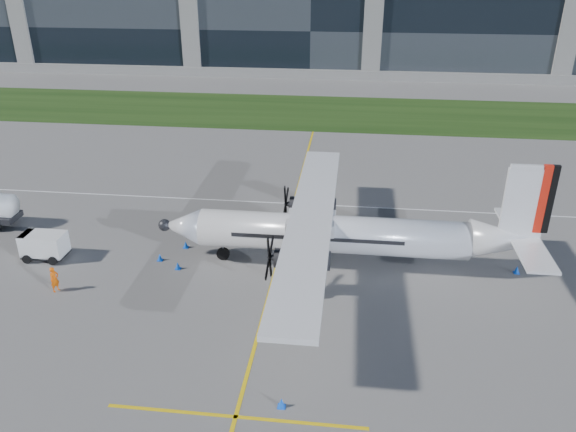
{
  "coord_description": "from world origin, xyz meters",
  "views": [
    {
      "loc": [
        7.62,
        -24.68,
        19.03
      ],
      "look_at": [
        3.7,
        8.23,
        3.46
      ],
      "focal_mm": 35.0,
      "sensor_mm": 36.0,
      "label": 1
    }
  ],
  "objects_px": {
    "baggage_tug": "(45,246)",
    "safety_cone_nose_stbd": "(186,245)",
    "safety_cone_stbdwing": "(325,191)",
    "safety_cone_fwd": "(160,257)",
    "safety_cone_portwing": "(282,403)",
    "safety_cone_nose_port": "(178,266)",
    "turboprop_aircraft": "(347,214)",
    "ground_crew_person": "(54,278)",
    "safety_cone_tail": "(517,270)"
  },
  "relations": [
    {
      "from": "baggage_tug",
      "to": "safety_cone_nose_stbd",
      "type": "relative_size",
      "value": 6.14
    },
    {
      "from": "safety_cone_stbdwing",
      "to": "safety_cone_fwd",
      "type": "distance_m",
      "value": 16.69
    },
    {
      "from": "safety_cone_portwing",
      "to": "safety_cone_fwd",
      "type": "height_order",
      "value": "same"
    },
    {
      "from": "safety_cone_nose_port",
      "to": "safety_cone_portwing",
      "type": "bearing_deg",
      "value": -53.95
    },
    {
      "from": "safety_cone_stbdwing",
      "to": "baggage_tug",
      "type": "bearing_deg",
      "value": -143.49
    },
    {
      "from": "baggage_tug",
      "to": "safety_cone_stbdwing",
      "type": "bearing_deg",
      "value": 36.51
    },
    {
      "from": "turboprop_aircraft",
      "to": "safety_cone_stbdwing",
      "type": "distance_m",
      "value": 13.01
    },
    {
      "from": "turboprop_aircraft",
      "to": "baggage_tug",
      "type": "bearing_deg",
      "value": -176.5
    },
    {
      "from": "baggage_tug",
      "to": "ground_crew_person",
      "type": "relative_size",
      "value": 1.62
    },
    {
      "from": "turboprop_aircraft",
      "to": "baggage_tug",
      "type": "relative_size",
      "value": 8.38
    },
    {
      "from": "safety_cone_portwing",
      "to": "turboprop_aircraft",
      "type": "bearing_deg",
      "value": 79.13
    },
    {
      "from": "turboprop_aircraft",
      "to": "safety_cone_nose_port",
      "type": "bearing_deg",
      "value": -171.64
    },
    {
      "from": "ground_crew_person",
      "to": "safety_cone_nose_stbd",
      "type": "height_order",
      "value": "ground_crew_person"
    },
    {
      "from": "safety_cone_tail",
      "to": "ground_crew_person",
      "type": "bearing_deg",
      "value": -169.04
    },
    {
      "from": "safety_cone_fwd",
      "to": "safety_cone_nose_port",
      "type": "bearing_deg",
      "value": -31.8
    },
    {
      "from": "safety_cone_fwd",
      "to": "safety_cone_tail",
      "type": "distance_m",
      "value": 23.79
    },
    {
      "from": "turboprop_aircraft",
      "to": "safety_cone_stbdwing",
      "type": "height_order",
      "value": "turboprop_aircraft"
    },
    {
      "from": "baggage_tug",
      "to": "safety_cone_stbdwing",
      "type": "xyz_separation_m",
      "value": [
        18.35,
        13.58,
        -0.67
      ]
    },
    {
      "from": "safety_cone_nose_stbd",
      "to": "safety_cone_nose_port",
      "type": "distance_m",
      "value": 2.96
    },
    {
      "from": "safety_cone_tail",
      "to": "turboprop_aircraft",
      "type": "bearing_deg",
      "value": -177.44
    },
    {
      "from": "ground_crew_person",
      "to": "safety_cone_portwing",
      "type": "distance_m",
      "value": 17.2
    },
    {
      "from": "baggage_tug",
      "to": "turboprop_aircraft",
      "type": "bearing_deg",
      "value": 3.5
    },
    {
      "from": "safety_cone_portwing",
      "to": "safety_cone_tail",
      "type": "distance_m",
      "value": 19.43
    },
    {
      "from": "safety_cone_stbdwing",
      "to": "safety_cone_tail",
      "type": "distance_m",
      "value": 17.78
    },
    {
      "from": "turboprop_aircraft",
      "to": "safety_cone_nose_stbd",
      "type": "bearing_deg",
      "value": 173.29
    },
    {
      "from": "baggage_tug",
      "to": "safety_cone_fwd",
      "type": "xyz_separation_m",
      "value": [
        7.86,
        0.6,
        -0.67
      ]
    },
    {
      "from": "safety_cone_nose_port",
      "to": "baggage_tug",
      "type": "bearing_deg",
      "value": 177.76
    },
    {
      "from": "safety_cone_fwd",
      "to": "turboprop_aircraft",
      "type": "bearing_deg",
      "value": 2.97
    },
    {
      "from": "turboprop_aircraft",
      "to": "ground_crew_person",
      "type": "relative_size",
      "value": 13.59
    },
    {
      "from": "safety_cone_portwing",
      "to": "safety_cone_tail",
      "type": "bearing_deg",
      "value": 44.89
    },
    {
      "from": "safety_cone_nose_stbd",
      "to": "safety_cone_nose_port",
      "type": "xyz_separation_m",
      "value": [
        0.32,
        -2.94,
        0.0
      ]
    },
    {
      "from": "safety_cone_portwing",
      "to": "safety_cone_tail",
      "type": "height_order",
      "value": "same"
    },
    {
      "from": "safety_cone_fwd",
      "to": "safety_cone_nose_port",
      "type": "distance_m",
      "value": 1.83
    },
    {
      "from": "safety_cone_stbdwing",
      "to": "safety_cone_tail",
      "type": "relative_size",
      "value": 1.0
    },
    {
      "from": "safety_cone_nose_stbd",
      "to": "safety_cone_fwd",
      "type": "xyz_separation_m",
      "value": [
        -1.24,
        -1.98,
        0.0
      ]
    },
    {
      "from": "safety_cone_nose_stbd",
      "to": "safety_cone_stbdwing",
      "type": "distance_m",
      "value": 14.38
    },
    {
      "from": "baggage_tug",
      "to": "safety_cone_fwd",
      "type": "distance_m",
      "value": 7.91
    },
    {
      "from": "turboprop_aircraft",
      "to": "baggage_tug",
      "type": "height_order",
      "value": "turboprop_aircraft"
    },
    {
      "from": "safety_cone_tail",
      "to": "safety_cone_nose_stbd",
      "type": "bearing_deg",
      "value": 177.9
    },
    {
      "from": "baggage_tug",
      "to": "safety_cone_nose_port",
      "type": "distance_m",
      "value": 9.44
    },
    {
      "from": "safety_cone_nose_stbd",
      "to": "safety_cone_stbdwing",
      "type": "xyz_separation_m",
      "value": [
        9.25,
        11.01,
        0.0
      ]
    },
    {
      "from": "safety_cone_stbdwing",
      "to": "turboprop_aircraft",
      "type": "bearing_deg",
      "value": -80.59
    },
    {
      "from": "ground_crew_person",
      "to": "safety_cone_portwing",
      "type": "xyz_separation_m",
      "value": [
        15.15,
        -8.11,
        -0.7
      ]
    },
    {
      "from": "safety_cone_portwing",
      "to": "baggage_tug",
      "type": "bearing_deg",
      "value": 146.17
    },
    {
      "from": "baggage_tug",
      "to": "safety_cone_tail",
      "type": "height_order",
      "value": "baggage_tug"
    },
    {
      "from": "ground_crew_person",
      "to": "safety_cone_fwd",
      "type": "distance_m",
      "value": 6.85
    },
    {
      "from": "turboprop_aircraft",
      "to": "safety_cone_fwd",
      "type": "xyz_separation_m",
      "value": [
        -12.53,
        -0.65,
        -3.61
      ]
    },
    {
      "from": "safety_cone_portwing",
      "to": "safety_cone_nose_port",
      "type": "height_order",
      "value": "same"
    },
    {
      "from": "baggage_tug",
      "to": "safety_cone_portwing",
      "type": "xyz_separation_m",
      "value": [
        17.86,
        -11.97,
        -0.67
      ]
    },
    {
      "from": "safety_cone_nose_stbd",
      "to": "safety_cone_nose_port",
      "type": "bearing_deg",
      "value": -83.86
    }
  ]
}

